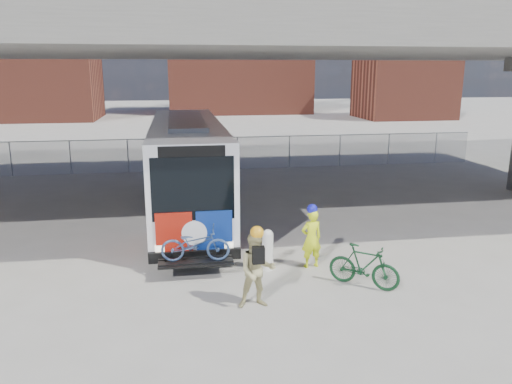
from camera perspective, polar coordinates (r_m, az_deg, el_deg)
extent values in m
plane|color=#9E9991|center=(16.68, -0.39, -5.33)|extent=(160.00, 160.00, 0.00)
cube|color=silver|center=(19.51, -7.87, 3.28)|extent=(2.55, 12.00, 3.20)
cube|color=black|center=(19.90, -7.97, 5.35)|extent=(2.61, 11.00, 1.28)
cube|color=black|center=(13.60, -7.23, 0.40)|extent=(2.24, 0.12, 1.76)
cube|color=black|center=(13.41, -7.36, 4.66)|extent=(1.78, 0.12, 0.30)
cube|color=black|center=(14.06, -6.99, -7.19)|extent=(2.55, 0.20, 0.30)
cube|color=#98170B|center=(13.87, -9.35, -4.72)|extent=(1.00, 0.08, 1.20)
cube|color=navy|center=(13.90, -4.80, -4.54)|extent=(1.00, 0.08, 1.20)
cylinder|color=silver|center=(13.85, -7.07, -4.66)|extent=(0.70, 0.06, 0.70)
cube|color=gray|center=(19.28, -8.03, 8.17)|extent=(1.28, 7.20, 0.14)
cube|color=black|center=(13.60, -6.90, -7.93)|extent=(2.00, 0.70, 0.06)
cylinder|color=black|center=(15.61, -11.50, -5.03)|extent=(0.30, 1.00, 1.00)
cylinder|color=black|center=(15.67, -3.01, -4.69)|extent=(0.30, 1.00, 1.00)
cylinder|color=black|center=(23.92, -10.80, 1.55)|extent=(0.30, 1.00, 1.00)
cylinder|color=black|center=(23.96, -5.27, 1.76)|extent=(0.30, 1.00, 1.00)
cube|color=#98170B|center=(15.96, -12.10, -1.64)|extent=(0.06, 2.60, 1.70)
cube|color=navy|center=(17.51, -11.87, -0.26)|extent=(0.06, 1.40, 1.70)
cube|color=#98170B|center=(16.03, -2.75, -1.27)|extent=(0.06, 2.60, 1.70)
cube|color=navy|center=(17.57, -3.34, 0.06)|extent=(0.06, 1.40, 1.70)
imported|color=#39517D|center=(13.42, -6.96, -5.91)|extent=(1.88, 0.82, 0.96)
cube|color=#605E59|center=(19.77, -2.29, 17.51)|extent=(40.00, 16.00, 1.50)
cube|color=#605E59|center=(19.83, -2.31, 19.81)|extent=(40.00, 0.60, 0.80)
cylinder|color=gray|center=(28.50, -20.44, 3.69)|extent=(0.06, 0.06, 1.80)
cylinder|color=gray|center=(27.99, -12.37, 4.07)|extent=(0.06, 0.06, 1.80)
cylinder|color=gray|center=(28.05, -4.17, 4.37)|extent=(0.06, 0.06, 1.80)
cylinder|color=gray|center=(28.67, 3.84, 4.58)|extent=(0.06, 0.06, 1.80)
cylinder|color=gray|center=(29.82, 11.38, 4.70)|extent=(0.06, 0.06, 1.80)
cylinder|color=gray|center=(31.44, 18.24, 4.74)|extent=(0.06, 0.06, 1.80)
plane|color=gray|center=(28.05, -4.17, 4.37)|extent=(30.00, 0.00, 30.00)
cube|color=gray|center=(27.92, -4.20, 6.24)|extent=(30.00, 0.05, 0.04)
cube|color=brown|center=(62.55, -24.22, 12.16)|extent=(14.00, 10.00, 10.00)
cube|color=brown|center=(68.10, -2.18, 14.20)|extent=(18.00, 12.00, 12.00)
cube|color=brown|center=(61.55, 16.56, 11.84)|extent=(10.00, 8.00, 8.00)
cylinder|color=brown|center=(72.80, 4.09, 19.27)|extent=(2.20, 2.20, 25.00)
cylinder|color=silver|center=(14.01, 1.35, -6.90)|extent=(0.31, 0.31, 1.02)
sphere|color=silver|center=(13.84, 1.36, -4.91)|extent=(0.31, 0.31, 0.31)
imported|color=#E9FF1A|center=(14.17, 6.35, -5.32)|extent=(0.68, 0.51, 1.68)
sphere|color=#1719C4|center=(13.91, 6.44, -1.96)|extent=(0.29, 0.29, 0.29)
imported|color=tan|center=(11.76, 0.12, -8.97)|extent=(0.88, 0.69, 1.82)
sphere|color=orange|center=(11.43, 0.12, -4.67)|extent=(0.31, 0.31, 0.31)
cube|color=black|center=(11.41, 0.28, -7.23)|extent=(0.28, 0.16, 0.40)
imported|color=#123A1E|center=(13.23, 12.23, -8.27)|extent=(1.80, 1.57, 1.12)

